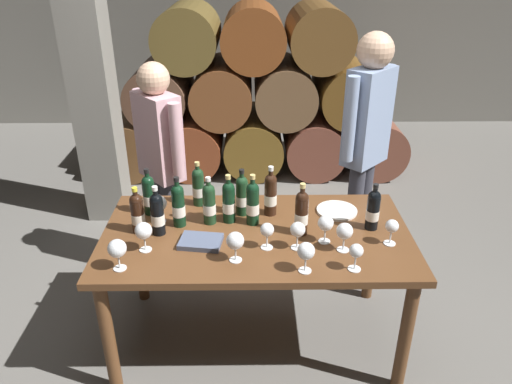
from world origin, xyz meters
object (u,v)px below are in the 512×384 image
at_px(tasting_notebook, 201,242).
at_px(wine_bottle_0, 178,205).
at_px(wine_bottle_4, 138,213).
at_px(wine_glass_0, 306,252).
at_px(wine_glass_8, 356,252).
at_px(taster_seated_left, 161,155).
at_px(sommelier_presenting, 366,136).
at_px(wine_bottle_10, 209,203).
at_px(wine_bottle_1, 149,194).
at_px(wine_bottle_2, 242,195).
at_px(dining_table, 256,246).
at_px(wine_glass_3, 143,231).
at_px(wine_glass_4, 298,230).
at_px(wine_glass_7, 235,241).
at_px(wine_bottle_11, 271,194).
at_px(serving_plate, 337,211).
at_px(wine_glass_9, 159,204).
at_px(wine_glass_6, 267,231).
at_px(wine_bottle_8, 253,203).
at_px(wine_glass_1, 345,232).
at_px(wine_bottle_5, 198,186).
at_px(wine_bottle_6, 373,209).
at_px(wine_glass_5, 392,227).
at_px(wine_bottle_3, 301,212).
at_px(wine_bottle_9, 229,201).
at_px(wine_glass_10, 117,249).
at_px(wine_bottle_7, 158,213).
at_px(wine_glass_2, 326,224).

bearing_deg(tasting_notebook, wine_bottle_0, 132.91).
relative_size(wine_bottle_4, wine_glass_0, 1.70).
xyz_separation_m(wine_glass_8, taster_seated_left, (-1.11, 1.07, 0.06)).
bearing_deg(sommelier_presenting, taster_seated_left, -178.75).
xyz_separation_m(wine_bottle_0, wine_bottle_10, (0.17, 0.03, -0.01)).
relative_size(wine_bottle_1, sommelier_presenting, 0.17).
distance_m(wine_bottle_2, wine_bottle_4, 0.60).
relative_size(dining_table, wine_glass_3, 10.44).
bearing_deg(wine_glass_4, wine_glass_7, -161.26).
distance_m(wine_bottle_11, wine_glass_8, 0.68).
distance_m(wine_bottle_11, serving_plate, 0.42).
relative_size(wine_glass_9, serving_plate, 0.68).
xyz_separation_m(wine_glass_6, sommelier_presenting, (0.69, 0.90, 0.18)).
distance_m(wine_bottle_8, wine_glass_0, 0.53).
relative_size(wine_bottle_11, taster_seated_left, 0.20).
distance_m(wine_glass_1, sommelier_presenting, 0.99).
bearing_deg(wine_glass_4, wine_bottle_5, 138.62).
relative_size(wine_bottle_6, wine_glass_5, 1.89).
bearing_deg(wine_glass_4, wine_bottle_3, 77.34).
relative_size(wine_bottle_1, wine_glass_5, 1.97).
xyz_separation_m(wine_bottle_8, wine_glass_3, (-0.56, -0.27, -0.02)).
height_order(wine_bottle_0, wine_bottle_9, wine_bottle_0).
distance_m(wine_bottle_2, wine_glass_5, 0.86).
bearing_deg(wine_bottle_1, wine_bottle_2, -1.43).
height_order(wine_bottle_1, wine_glass_10, wine_bottle_1).
xyz_separation_m(wine_bottle_3, wine_glass_7, (-0.35, -0.25, -0.02)).
relative_size(wine_bottle_10, wine_glass_4, 1.85).
relative_size(wine_bottle_0, wine_glass_8, 2.08).
height_order(wine_bottle_3, wine_bottle_4, wine_bottle_3).
xyz_separation_m(wine_bottle_1, wine_glass_5, (1.33, -0.35, -0.02)).
bearing_deg(wine_glass_7, wine_bottle_5, 111.68).
relative_size(wine_bottle_8, taster_seated_left, 0.20).
relative_size(dining_table, wine_bottle_8, 5.60).
distance_m(wine_bottle_7, wine_glass_10, 0.36).
height_order(wine_glass_0, wine_glass_10, wine_glass_10).
bearing_deg(taster_seated_left, wine_bottle_7, -82.32).
bearing_deg(wine_glass_0, wine_bottle_5, 129.88).
xyz_separation_m(wine_bottle_0, serving_plate, (0.92, 0.14, -0.12)).
xyz_separation_m(wine_bottle_4, wine_bottle_11, (0.73, 0.19, 0.01)).
relative_size(wine_glass_0, wine_glass_4, 1.04).
height_order(wine_bottle_3, wine_glass_1, wine_bottle_3).
height_order(wine_glass_1, serving_plate, wine_glass_1).
height_order(wine_bottle_8, wine_glass_9, wine_bottle_8).
height_order(wine_glass_2, wine_glass_8, wine_glass_2).
bearing_deg(wine_bottle_8, wine_glass_8, -42.34).
height_order(wine_bottle_5, wine_glass_10, wine_bottle_5).
bearing_deg(wine_bottle_5, wine_glass_8, -39.68).
bearing_deg(wine_glass_1, wine_bottle_10, 157.60).
xyz_separation_m(wine_bottle_8, taster_seated_left, (-0.61, 0.62, 0.03)).
distance_m(wine_bottle_4, wine_bottle_11, 0.76).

